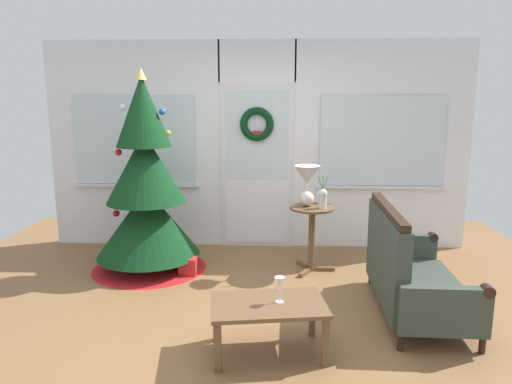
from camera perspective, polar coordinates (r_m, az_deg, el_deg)
name	(u,v)px	position (r m, az deg, el deg)	size (l,w,h in m)	color
ground_plane	(248,317)	(4.29, -1.01, -14.71)	(6.76, 6.76, 0.00)	brown
back_wall_with_door	(257,145)	(5.96, 0.13, 5.57)	(5.20, 0.19, 2.55)	white
christmas_tree	(146,196)	(5.30, -12.93, -0.41)	(1.25, 1.25, 2.17)	#4C331E
settee_sofa	(408,272)	(4.43, 17.64, -9.09)	(0.75, 1.46, 0.96)	black
side_table	(312,226)	(5.21, 6.68, -4.02)	(0.50, 0.48, 0.72)	brown
table_lamp	(307,180)	(5.14, 6.11, 1.42)	(0.28, 0.28, 0.44)	silver
flower_vase	(323,197)	(5.08, 7.94, -0.65)	(0.11, 0.10, 0.35)	beige
coffee_table	(268,310)	(3.62, 1.48, -13.90)	(0.90, 0.63, 0.40)	brown
wine_glass	(280,284)	(3.55, 2.84, -10.90)	(0.08, 0.08, 0.20)	silver
gift_box	(188,266)	(5.24, -8.11, -8.73)	(0.19, 0.17, 0.19)	red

